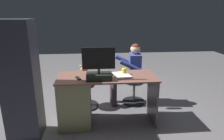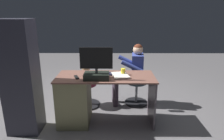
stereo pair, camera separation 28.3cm
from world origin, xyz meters
name	(u,v)px [view 2 (the right image)]	position (x,y,z in m)	size (l,w,h in m)	color
ground_plane	(107,112)	(0.00, 0.00, 0.00)	(10.00, 10.00, 0.00)	#625F61
desk	(80,98)	(0.39, 0.31, 0.40)	(1.45, 0.60, 0.76)	brown
monitor	(96,70)	(0.12, 0.43, 0.89)	(0.46, 0.23, 0.45)	black
keyboard	(112,74)	(-0.10, 0.23, 0.77)	(0.42, 0.14, 0.02)	black
computer_mouse	(94,73)	(0.19, 0.23, 0.77)	(0.06, 0.10, 0.04)	#292532
cup	(123,72)	(-0.26, 0.24, 0.80)	(0.07, 0.07, 0.10)	yellow
tv_remote	(76,77)	(0.42, 0.39, 0.77)	(0.04, 0.15, 0.02)	black
notebook_binder	(120,75)	(-0.22, 0.31, 0.77)	(0.22, 0.30, 0.02)	beige
office_chair_teddy	(87,92)	(0.37, -0.26, 0.25)	(0.48, 0.48, 0.46)	black
teddy_bear	(86,74)	(0.37, -0.27, 0.60)	(0.23, 0.24, 0.33)	tan
visitor_chair	(136,90)	(-0.55, -0.35, 0.27)	(0.43, 0.43, 0.46)	black
person	(132,70)	(-0.45, -0.34, 0.66)	(0.57, 0.51, 1.13)	#313E89
equipment_rack	(21,79)	(1.15, 0.54, 0.80)	(0.44, 0.36, 1.59)	#2A2A34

